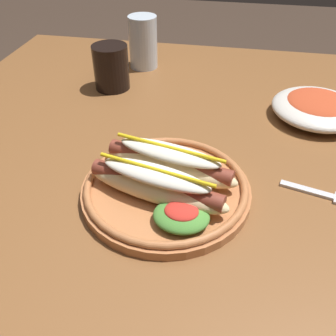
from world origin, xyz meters
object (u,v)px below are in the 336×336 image
at_px(hot_dog_plate, 165,183).
at_px(water_cup, 143,42).
at_px(soda_cup, 111,67).
at_px(fork, 325,195).
at_px(side_bowl, 317,107).

distance_m(hot_dog_plate, water_cup, 0.52).
bearing_deg(hot_dog_plate, soda_cup, 119.14).
distance_m(soda_cup, water_cup, 0.14).
relative_size(hot_dog_plate, fork, 2.24).
bearing_deg(fork, side_bowl, 101.72).
xyz_separation_m(hot_dog_plate, fork, (0.25, 0.05, -0.02)).
height_order(soda_cup, water_cup, water_cup).
relative_size(soda_cup, water_cup, 0.78).
xyz_separation_m(fork, side_bowl, (0.01, 0.26, 0.02)).
distance_m(hot_dog_plate, fork, 0.26).
height_order(soda_cup, side_bowl, soda_cup).
xyz_separation_m(hot_dog_plate, water_cup, (-0.15, 0.49, 0.04)).
bearing_deg(side_bowl, fork, -93.07).
height_order(hot_dog_plate, side_bowl, hot_dog_plate).
bearing_deg(water_cup, fork, -47.78).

